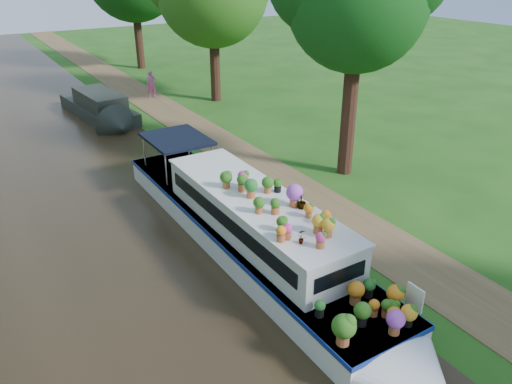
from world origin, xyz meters
name	(u,v)px	position (x,y,z in m)	size (l,w,h in m)	color
ground	(313,231)	(0.00, 0.00, 0.00)	(100.00, 100.00, 0.00)	#1B4812
canal_water	(121,294)	(-6.00, 0.00, 0.01)	(10.00, 100.00, 0.02)	black
towpath	(344,220)	(1.20, 0.00, 0.01)	(2.20, 100.00, 0.03)	brown
plant_boat	(256,230)	(-2.25, -0.28, 0.85)	(2.29, 13.52, 2.27)	silver
second_boat	(100,108)	(-2.15, 15.03, 0.55)	(2.53, 7.13, 1.35)	black
pedestrian_pink	(151,84)	(1.55, 17.44, 0.80)	(0.56, 0.37, 1.54)	#DA5970
verge_plant	(228,171)	(-0.24, 5.00, 0.21)	(0.39, 0.33, 0.43)	#226E21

